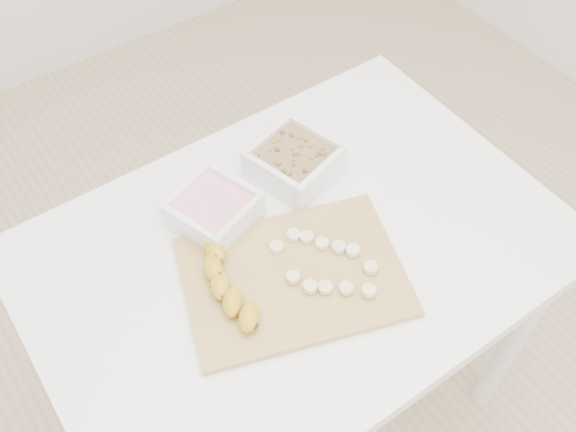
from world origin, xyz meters
TOP-DOWN VIEW (x-y plane):
  - ground at (0.00, 0.00)m, footprint 3.50×3.50m
  - table at (0.00, 0.00)m, footprint 1.00×0.70m
  - bowl_yogurt at (-0.10, 0.14)m, footprint 0.18×0.18m
  - bowl_granola at (0.10, 0.15)m, footprint 0.19×0.19m
  - cutting_board at (-0.05, -0.06)m, footprint 0.46×0.39m
  - banana at (-0.16, -0.02)m, footprint 0.12×0.21m
  - banana_slices at (0.01, -0.07)m, footprint 0.15×0.20m

SIDE VIEW (x-z plane):
  - ground at x=0.00m, z-range 0.00..0.00m
  - table at x=0.00m, z-range 0.28..1.03m
  - cutting_board at x=-0.05m, z-range 0.75..0.76m
  - banana_slices at x=0.01m, z-range 0.77..0.78m
  - banana at x=-0.16m, z-range 0.77..0.80m
  - bowl_yogurt at x=-0.10m, z-range 0.75..0.82m
  - bowl_granola at x=0.10m, z-range 0.75..0.82m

